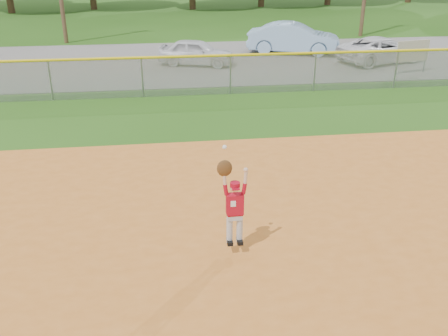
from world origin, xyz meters
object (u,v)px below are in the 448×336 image
(sponsor_sign, at_px, (413,52))
(ballplayer, at_px, (233,203))
(car_white_a, at_px, (196,52))
(car_white_b, at_px, (381,50))
(car_blue, at_px, (294,38))

(sponsor_sign, distance_m, ballplayer, 16.32)
(car_white_a, height_order, sponsor_sign, sponsor_sign)
(car_white_a, relative_size, car_white_b, 0.81)
(ballplayer, bearing_deg, car_blue, 71.93)
(car_white_a, distance_m, sponsor_sign, 9.78)
(car_white_b, xyz_separation_m, ballplayer, (-9.54, -15.33, 0.44))
(sponsor_sign, relative_size, ballplayer, 0.83)
(sponsor_sign, height_order, ballplayer, ballplayer)
(sponsor_sign, xyz_separation_m, ballplayer, (-9.92, -12.96, 0.10))
(car_white_a, bearing_deg, sponsor_sign, -90.19)
(car_white_a, height_order, ballplayer, ballplayer)
(car_blue, height_order, car_white_b, car_blue)
(car_white_a, xyz_separation_m, sponsor_sign, (9.32, -2.93, 0.34))
(car_blue, distance_m, sponsor_sign, 6.44)
(car_blue, height_order, ballplayer, ballplayer)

